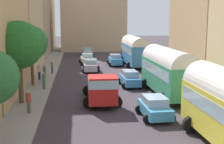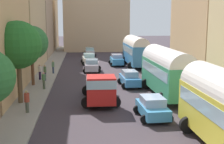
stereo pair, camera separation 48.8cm
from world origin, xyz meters
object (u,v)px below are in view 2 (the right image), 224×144
object	(u,v)px
pedestrian_0	(44,80)
pedestrian_1	(53,66)
car_4	(130,78)
car_5	(117,60)
car_1	(89,59)
parked_bus_1	(167,70)
pedestrian_3	(45,72)
parked_bus_2	(136,50)
cargo_truck_0	(100,88)
pedestrian_2	(27,101)
car_0	(92,66)
car_2	(90,52)
car_3	(152,107)
pedestrian_4	(40,71)

from	to	relation	value
pedestrian_0	pedestrian_1	xyz separation A→B (m)	(0.12, 8.51, -0.02)
car_4	pedestrian_0	distance (m)	8.46
car_4	car_5	distance (m)	13.96
car_1	car_5	size ratio (longest dim) A/B	1.08
pedestrian_1	pedestrian_0	bearing A→B (deg)	-90.79
parked_bus_1	pedestrian_3	distance (m)	13.57
car_5	parked_bus_1	bearing A→B (deg)	-82.47
parked_bus_2	pedestrian_0	world-z (taller)	parked_bus_2
parked_bus_1	pedestrian_3	xyz separation A→B (m)	(-11.37, 7.29, -1.27)
cargo_truck_0	pedestrian_2	xyz separation A→B (m)	(-5.37, -2.27, -0.31)
car_1	car_0	bearing A→B (deg)	-87.68
car_2	pedestrian_3	size ratio (longest dim) A/B	2.14
car_2	car_3	size ratio (longest dim) A/B	1.08
cargo_truck_0	car_5	distance (m)	20.64
pedestrian_0	pedestrian_4	size ratio (longest dim) A/B	0.97
car_0	cargo_truck_0	bearing A→B (deg)	-89.41
car_3	pedestrian_2	size ratio (longest dim) A/B	2.09
car_3	pedestrian_1	distance (m)	19.54
pedestrian_0	pedestrian_2	size ratio (longest dim) A/B	1.00
pedestrian_2	pedestrian_3	xyz separation A→B (m)	(-0.04, 11.72, 0.08)
cargo_truck_0	pedestrian_1	world-z (taller)	cargo_truck_0
car_0	pedestrian_0	size ratio (longest dim) A/B	2.15
parked_bus_1	car_4	bearing A→B (deg)	122.05
parked_bus_1	car_5	bearing A→B (deg)	97.53
cargo_truck_0	pedestrian_3	xyz separation A→B (m)	(-5.41, 9.45, -0.22)
parked_bus_2	car_0	size ratio (longest dim) A/B	2.31
car_0	car_4	xyz separation A→B (m)	(3.48, -8.94, -0.01)
car_1	pedestrian_3	xyz separation A→B (m)	(-4.99, -12.44, 0.29)
pedestrian_1	pedestrian_3	size ratio (longest dim) A/B	0.92
car_3	car_5	xyz separation A→B (m)	(0.19, 24.24, 0.06)
pedestrian_3	pedestrian_4	bearing A→B (deg)	138.17
car_2	car_5	size ratio (longest dim) A/B	1.04
pedestrian_4	pedestrian_3	bearing A→B (deg)	-41.83
car_1	car_2	xyz separation A→B (m)	(0.34, 10.17, -0.03)
car_4	pedestrian_3	distance (m)	9.27
cargo_truck_0	car_0	distance (m)	15.31
parked_bus_2	car_2	xyz separation A→B (m)	(-6.19, 12.80, -1.60)
parked_bus_1	pedestrian_1	size ratio (longest dim) A/B	5.28
car_5	pedestrian_0	world-z (taller)	pedestrian_0
car_4	pedestrian_3	bearing A→B (deg)	160.51
parked_bus_2	car_2	distance (m)	14.31
car_1	car_3	distance (m)	26.09
cargo_truck_0	pedestrian_0	bearing A→B (deg)	133.90
pedestrian_0	pedestrian_2	distance (m)	7.53
cargo_truck_0	car_4	distance (m)	7.20
car_2	car_4	xyz separation A→B (m)	(3.41, -25.71, 0.02)
parked_bus_1	parked_bus_2	size ratio (longest dim) A/B	1.04
pedestrian_0	pedestrian_1	bearing A→B (deg)	89.21
pedestrian_3	pedestrian_4	xyz separation A→B (m)	(-0.63, 0.56, -0.06)
car_1	pedestrian_2	size ratio (longest dim) A/B	2.33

